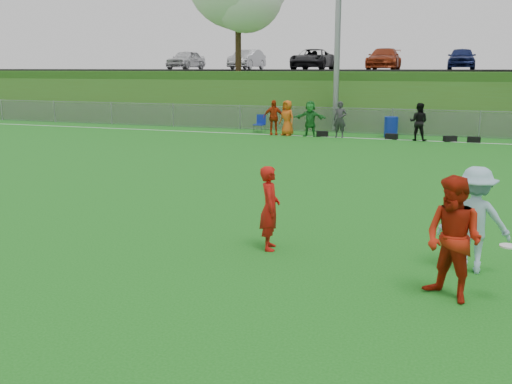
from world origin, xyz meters
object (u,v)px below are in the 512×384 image
at_px(recycling_bin, 391,127).
at_px(player_red_center, 453,239).
at_px(player_red_left, 270,208).
at_px(player_blue, 474,220).
at_px(frisbee, 508,246).

bearing_deg(recycling_bin, player_red_center, -81.33).
distance_m(player_red_left, player_blue, 3.44).
distance_m(player_red_left, frisbee, 4.04).
height_order(player_blue, frisbee, player_blue).
relative_size(player_red_left, recycling_bin, 1.60).
height_order(player_red_left, frisbee, player_red_left).
bearing_deg(player_red_left, player_blue, -107.19).
bearing_deg(frisbee, recycling_bin, 100.81).
xyz_separation_m(player_red_center, recycling_bin, (-2.98, 19.55, -0.41)).
xyz_separation_m(player_blue, frisbee, (0.42, -1.18, -0.03)).
height_order(player_blue, recycling_bin, player_blue).
bearing_deg(player_red_left, recycling_bin, -17.23).
xyz_separation_m(player_red_left, recycling_bin, (0.15, 18.20, -0.29)).
height_order(frisbee, recycling_bin, recycling_bin).
bearing_deg(player_red_center, player_red_left, -168.87).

